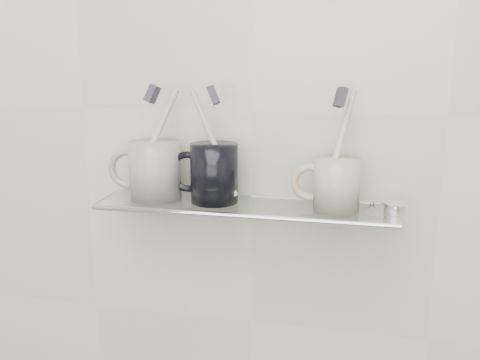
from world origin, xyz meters
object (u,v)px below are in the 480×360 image
(shelf_glass, at_px, (245,206))
(mug_center, at_px, (214,173))
(mug_left, at_px, (155,170))
(mug_right, at_px, (337,184))

(shelf_glass, bearing_deg, mug_center, 174.72)
(mug_left, distance_m, mug_right, 0.31)
(mug_left, bearing_deg, mug_center, -21.73)
(mug_left, height_order, mug_center, same)
(mug_center, bearing_deg, mug_right, -10.74)
(mug_left, xyz_separation_m, mug_center, (0.11, 0.00, -0.00))
(shelf_glass, distance_m, mug_center, 0.08)
(shelf_glass, bearing_deg, mug_right, 1.90)
(shelf_glass, height_order, mug_right, mug_right)
(shelf_glass, relative_size, mug_right, 5.94)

